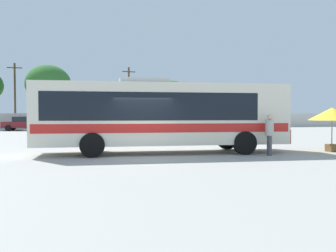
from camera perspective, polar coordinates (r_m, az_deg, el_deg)
name	(u,v)px	position (r m, az deg, el deg)	size (l,w,h in m)	color
ground_plane	(120,140)	(24.88, -7.70, -2.25)	(300.00, 300.00, 0.00)	#A3A099
perimeter_wall	(104,121)	(44.51, -10.19, 0.80)	(80.00, 0.30, 1.88)	beige
coach_bus_cream_red	(160,114)	(16.39, -1.35, 2.00)	(11.58, 3.31, 3.42)	silver
attendant_by_bus_door	(269,132)	(16.08, 15.98, -0.98)	(0.42, 0.42, 1.79)	#4C4C51
vendor_umbrella_secondary_yellow	(332,115)	(18.75, 24.87, 1.66)	(2.23, 2.23, 2.12)	gray
parked_car_leftmost_maroon	(23,123)	(41.78, -22.20, 0.42)	(4.26, 2.26, 1.53)	maroon
parked_car_second_grey	(79,123)	(41.69, -14.05, 0.46)	(4.21, 2.05, 1.45)	slate
parked_car_third_white	(136,123)	(42.11, -5.11, 0.52)	(4.60, 2.13, 1.43)	silver
utility_pole_near	(129,96)	(48.33, -6.30, 4.81)	(1.79, 0.42, 8.10)	#4C3823
utility_pole_far	(15,94)	(49.03, -23.36, 4.70)	(1.80, 0.24, 8.24)	#4C3823
roadside_tree_midleft	(48,84)	(46.95, -18.68, 6.41)	(5.55, 5.55, 7.91)	brown
roadside_tree_midright	(168,98)	(52.46, -0.06, 4.58)	(3.74, 3.74, 5.83)	brown
roadside_tree_right	(171,96)	(48.99, 0.56, 4.78)	(5.12, 5.12, 6.41)	brown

